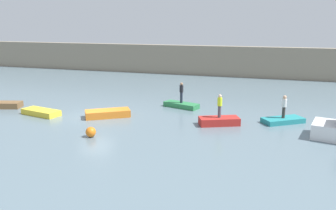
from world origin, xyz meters
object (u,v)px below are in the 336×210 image
Objects in this scene: rowboat_orange at (108,113)px; rowboat_teal at (283,120)px; person_hiviz_shirt at (220,105)px; rowboat_yellow at (41,112)px; rowboat_red at (219,121)px; person_dark_shirt at (181,92)px; rowboat_green at (181,105)px; rowboat_brown at (1,105)px; mooring_buoy at (91,132)px; person_white_shirt at (284,105)px.

rowboat_orange is 1.13× the size of rowboat_teal.
person_hiviz_shirt reaches higher than rowboat_teal.
rowboat_red is (13.43, 1.54, 0.05)m from rowboat_yellow.
rowboat_yellow is at bearing 158.03° from rowboat_orange.
rowboat_yellow reaches higher than rowboat_teal.
rowboat_orange is at bearing -135.16° from person_dark_shirt.
person_hiviz_shirt reaches higher than rowboat_yellow.
rowboat_green is 5.49m from rowboat_red.
rowboat_green is 5.63m from person_hiviz_shirt.
rowboat_orange is 1.10× the size of rowboat_green.
person_hiviz_shirt is at bearing 168.78° from rowboat_teal.
rowboat_brown is at bearing -144.62° from rowboat_green.
rowboat_red is 0.94× the size of rowboat_teal.
rowboat_brown is 5.19× the size of mooring_buoy.
rowboat_orange is 1.19× the size of rowboat_red.
rowboat_red is 1.69× the size of person_hiviz_shirt.
rowboat_orange is 8.31m from rowboat_red.
rowboat_orange is 8.39m from person_hiviz_shirt.
person_hiviz_shirt is 0.95× the size of person_dark_shirt.
person_white_shirt is at bearing 22.57° from rowboat_yellow.
rowboat_red is (18.08, 0.63, 0.02)m from rowboat_brown.
rowboat_red is at bearing -29.91° from rowboat_orange.
rowboat_teal is 8.39m from person_dark_shirt.
rowboat_green is 8.31m from rowboat_teal.
rowboat_red reaches higher than rowboat_yellow.
person_hiviz_shirt is (13.43, 1.54, 1.21)m from rowboat_yellow.
rowboat_green reaches higher than rowboat_teal.
rowboat_green is at bearing 165.16° from person_white_shirt.
mooring_buoy is at bearing -145.38° from person_hiviz_shirt.
rowboat_yellow is 1.83× the size of person_dark_shirt.
rowboat_teal is (12.53, 2.34, -0.09)m from rowboat_orange.
rowboat_brown is 1.94× the size of person_dark_shirt.
rowboat_teal is (17.66, 3.38, -0.04)m from rowboat_yellow.
rowboat_red is (8.30, 0.50, -0.00)m from rowboat_orange.
person_white_shirt reaches higher than rowboat_red.
rowboat_yellow is at bearing -27.14° from rowboat_brown.
mooring_buoy is (-7.17, -4.95, 0.06)m from rowboat_red.
person_white_shirt is (0.00, 0.00, 1.09)m from rowboat_teal.
mooring_buoy is (6.25, -3.41, 0.11)m from rowboat_yellow.
person_dark_shirt is at bearing 41.51° from rowboat_yellow.
mooring_buoy reaches higher than rowboat_red.
person_hiviz_shirt reaches higher than mooring_buoy.
rowboat_teal is at bearing -14.84° from person_dark_shirt.
person_white_shirt is 0.95× the size of person_dark_shirt.
rowboat_orange is 5.13× the size of mooring_buoy.
person_white_shirt is at bearing -9.81° from rowboat_brown.
person_hiviz_shirt is (-4.23, -1.84, 1.25)m from rowboat_teal.
person_white_shirt is 8.31m from person_dark_shirt.
person_dark_shirt is at bearing 69.29° from mooring_buoy.
rowboat_yellow is 4.88× the size of mooring_buoy.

